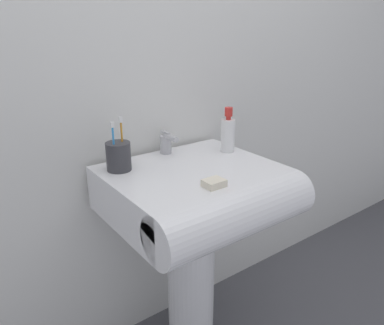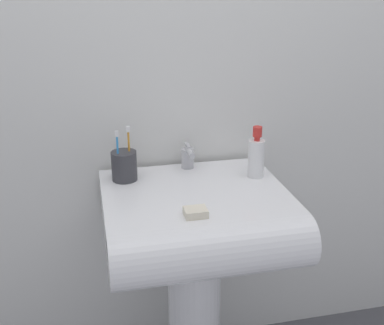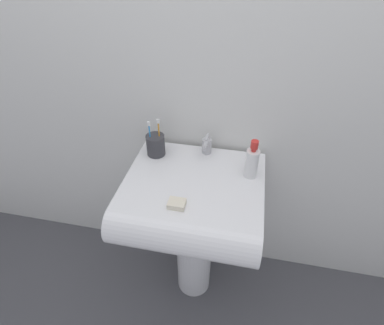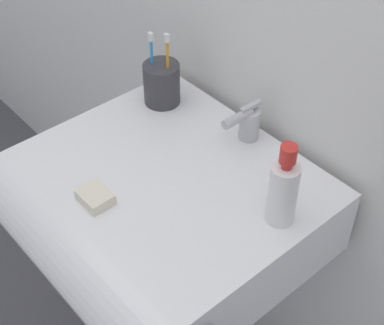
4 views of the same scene
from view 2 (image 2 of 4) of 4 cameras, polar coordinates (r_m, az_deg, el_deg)
wall_back at (r=1.77m, az=-1.83°, el=10.86°), size 5.00×0.05×2.40m
sink_pedestal at (r=1.88m, az=0.26°, el=-17.55°), size 0.19×0.19×0.69m
sink_basin at (r=1.59m, az=0.79°, el=-6.96°), size 0.61×0.57×0.17m
faucet at (r=1.77m, az=-0.48°, el=0.69°), size 0.05×0.11×0.09m
toothbrush_cup at (r=1.69m, az=-8.04°, el=-0.35°), size 0.09×0.09×0.19m
soap_bottle at (r=1.70m, az=7.61°, el=0.73°), size 0.06×0.06×0.18m
bar_soap at (r=1.44m, az=0.43°, el=-5.92°), size 0.07×0.06×0.02m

